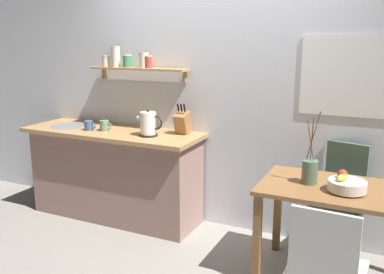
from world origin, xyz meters
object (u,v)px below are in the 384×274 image
object	(u,v)px
coffee_mug_by_sink	(89,126)
dining_table	(332,202)
fruit_bowl	(346,184)
knife_block	(183,122)
coffee_mug_spare	(105,126)
dining_chair_near	(325,266)
electric_kettle	(149,124)
twig_vase	(310,171)
dining_chair_far	(339,198)

from	to	relation	value
coffee_mug_by_sink	dining_table	bearing A→B (deg)	-4.39
fruit_bowl	knife_block	distance (m)	1.64
dining_table	coffee_mug_spare	distance (m)	2.24
knife_block	coffee_mug_spare	xyz separation A→B (m)	(-0.75, -0.21, -0.06)
dining_chair_near	fruit_bowl	xyz separation A→B (m)	(0.03, 0.63, 0.31)
electric_kettle	coffee_mug_by_sink	world-z (taller)	electric_kettle
dining_chair_near	coffee_mug_by_sink	size ratio (longest dim) A/B	7.04
twig_vase	knife_block	distance (m)	1.36
dining_table	dining_chair_far	xyz separation A→B (m)	(0.01, 0.40, -0.11)
dining_chair_near	electric_kettle	world-z (taller)	electric_kettle
dining_table	knife_block	bearing A→B (deg)	163.14
electric_kettle	fruit_bowl	bearing A→B (deg)	-9.32
dining_chair_near	twig_vase	xyz separation A→B (m)	(-0.24, 0.70, 0.35)
fruit_bowl	knife_block	size ratio (longest dim) A/B	0.90
dining_chair_far	electric_kettle	size ratio (longest dim) A/B	3.69
dining_table	electric_kettle	xyz separation A→B (m)	(-1.69, 0.22, 0.40)
fruit_bowl	electric_kettle	bearing A→B (deg)	170.68
electric_kettle	coffee_mug_by_sink	distance (m)	0.67
knife_block	fruit_bowl	bearing A→B (deg)	-18.32
dining_chair_far	fruit_bowl	bearing A→B (deg)	-80.05
knife_block	coffee_mug_by_sink	world-z (taller)	knife_block
dining_table	fruit_bowl	bearing A→B (deg)	-37.12
coffee_mug_by_sink	dining_chair_far	bearing A→B (deg)	5.37
fruit_bowl	coffee_mug_by_sink	bearing A→B (deg)	174.11
dining_chair_far	coffee_mug_by_sink	bearing A→B (deg)	-174.63
twig_vase	knife_block	bearing A→B (deg)	160.94
dining_chair_near	dining_chair_far	bearing A→B (deg)	92.73
dining_table	dining_chair_near	distance (m)	0.72
electric_kettle	coffee_mug_spare	distance (m)	0.51
electric_kettle	dining_table	bearing A→B (deg)	-7.45
electric_kettle	dining_chair_near	bearing A→B (deg)	-27.77
dining_chair_far	knife_block	world-z (taller)	knife_block
dining_chair_near	coffee_mug_spare	xyz separation A→B (m)	(-2.26, 0.93, 0.47)
coffee_mug_by_sink	coffee_mug_spare	xyz separation A→B (m)	(0.15, 0.05, 0.00)
dining_chair_near	twig_vase	size ratio (longest dim) A/B	1.60
dining_chair_far	knife_block	size ratio (longest dim) A/B	3.30
coffee_mug_by_sink	coffee_mug_spare	size ratio (longest dim) A/B	0.96
coffee_mug_spare	fruit_bowl	bearing A→B (deg)	-7.44
dining_chair_near	knife_block	size ratio (longest dim) A/B	3.01
fruit_bowl	coffee_mug_spare	xyz separation A→B (m)	(-2.29, 0.30, 0.16)
dining_chair_near	coffee_mug_by_sink	xyz separation A→B (m)	(-2.42, 0.88, 0.47)
dining_chair_near	twig_vase	distance (m)	0.82
electric_kettle	twig_vase	bearing A→B (deg)	-8.34
dining_chair_near	twig_vase	world-z (taller)	twig_vase
twig_vase	electric_kettle	world-z (taller)	twig_vase
fruit_bowl	twig_vase	xyz separation A→B (m)	(-0.27, 0.07, 0.04)
dining_chair_near	coffee_mug_by_sink	distance (m)	2.62
dining_table	fruit_bowl	size ratio (longest dim) A/B	3.92
twig_vase	dining_chair_far	bearing A→B (deg)	65.48
dining_chair_far	fruit_bowl	size ratio (longest dim) A/B	3.66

